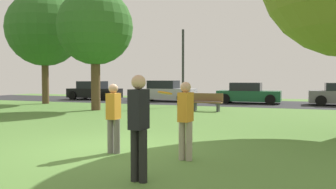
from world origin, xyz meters
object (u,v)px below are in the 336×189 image
at_px(parked_car_silver, 166,92).
at_px(parked_car_green, 248,94).
at_px(park_bench, 207,102).
at_px(street_lamp_post, 183,68).
at_px(maple_tree_far, 95,27).
at_px(frisbee_disc, 165,93).
at_px(person_catcher, 139,123).
at_px(person_bystander, 114,115).
at_px(oak_tree_center, 44,29).
at_px(person_thrower, 186,117).
at_px(parked_car_black, 94,91).

relative_size(parked_car_silver, parked_car_green, 1.03).
distance_m(park_bench, street_lamp_post, 3.58).
distance_m(maple_tree_far, frisbee_disc, 12.78).
bearing_deg(parked_car_silver, person_catcher, -70.38).
bearing_deg(parked_car_silver, park_bench, -53.80).
bearing_deg(street_lamp_post, person_bystander, -78.84).
height_order(maple_tree_far, person_catcher, maple_tree_far).
relative_size(frisbee_disc, parked_car_silver, 0.09).
relative_size(oak_tree_center, frisbee_disc, 19.94).
distance_m(frisbee_disc, parked_car_silver, 18.91).
distance_m(person_thrower, street_lamp_post, 13.53).
height_order(person_catcher, parked_car_silver, person_catcher).
bearing_deg(street_lamp_post, person_thrower, -71.72).
height_order(maple_tree_far, parked_car_green, maple_tree_far).
height_order(person_thrower, person_catcher, person_catcher).
height_order(person_catcher, street_lamp_post, street_lamp_post).
relative_size(frisbee_disc, park_bench, 0.23).
bearing_deg(oak_tree_center, person_bystander, -45.27).
distance_m(person_thrower, parked_car_green, 16.76).
distance_m(person_catcher, parked_car_silver, 19.65).
height_order(oak_tree_center, person_thrower, oak_tree_center).
bearing_deg(parked_car_silver, person_thrower, -67.82).
xyz_separation_m(person_catcher, parked_car_black, (-12.49, 18.37, -0.33)).
bearing_deg(parked_car_green, street_lamp_post, -129.55).
distance_m(maple_tree_far, oak_tree_center, 6.20).
height_order(parked_car_silver, parked_car_green, parked_car_silver).
bearing_deg(oak_tree_center, parked_car_green, 21.97).
relative_size(person_catcher, frisbee_disc, 4.79).
bearing_deg(street_lamp_post, maple_tree_far, -133.03).
bearing_deg(street_lamp_post, oak_tree_center, -173.52).
bearing_deg(street_lamp_post, person_catcher, -74.69).
xyz_separation_m(person_catcher, park_bench, (-1.93, 12.14, -0.51)).
bearing_deg(frisbee_disc, person_bystander, 149.94).
bearing_deg(frisbee_disc, parked_car_green, 92.74).
relative_size(parked_car_green, park_bench, 2.53).
height_order(parked_car_black, park_bench, parked_car_black).
relative_size(parked_car_silver, park_bench, 2.60).
bearing_deg(frisbee_disc, parked_car_silver, 110.85).
xyz_separation_m(person_thrower, park_bench, (-2.19, 10.44, -0.42)).
xyz_separation_m(person_catcher, parked_car_green, (-0.71, 18.42, -0.35)).
xyz_separation_m(person_thrower, parked_car_silver, (-6.86, 16.82, -0.21)).
bearing_deg(park_bench, parked_car_green, -101.01).
bearing_deg(person_bystander, street_lamp_post, 9.55).
height_order(person_bystander, parked_car_silver, person_bystander).
bearing_deg(frisbee_disc, person_catcher, -98.66).
relative_size(maple_tree_far, frisbee_disc, 17.23).
bearing_deg(parked_car_black, park_bench, -30.55).
bearing_deg(parked_car_black, person_catcher, -55.79).
bearing_deg(maple_tree_far, person_bystander, -55.83).
distance_m(maple_tree_far, parked_car_silver, 8.67).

